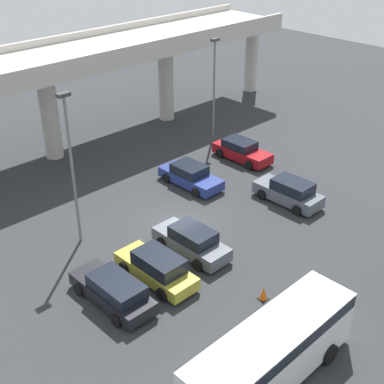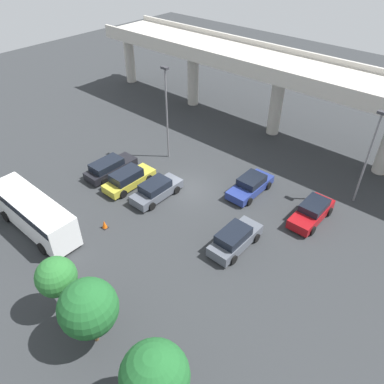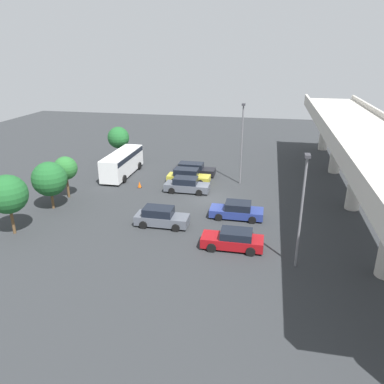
# 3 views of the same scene
# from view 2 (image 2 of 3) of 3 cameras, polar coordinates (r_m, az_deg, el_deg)

# --- Properties ---
(ground_plane) EXTENTS (97.73, 97.73, 0.00)m
(ground_plane) POSITION_cam_2_polar(r_m,az_deg,el_deg) (32.30, -0.67, 0.35)
(ground_plane) COLOR #2D3033
(highway_overpass) EXTENTS (46.91, 6.68, 8.04)m
(highway_overpass) POSITION_cam_2_polar(r_m,az_deg,el_deg) (39.37, 13.36, 17.14)
(highway_overpass) COLOR #BCB7AD
(highway_overpass) RESTS_ON ground_plane
(parked_car_0) EXTENTS (2.02, 4.88, 1.49)m
(parked_car_0) POSITION_cam_2_polar(r_m,az_deg,el_deg) (34.66, -12.42, 3.70)
(parked_car_0) COLOR black
(parked_car_0) RESTS_ON ground_plane
(parked_car_1) EXTENTS (2.00, 4.78, 1.59)m
(parked_car_1) POSITION_cam_2_polar(r_m,az_deg,el_deg) (32.78, -9.67, 2.00)
(parked_car_1) COLOR gold
(parked_car_1) RESTS_ON ground_plane
(parked_car_2) EXTENTS (2.00, 4.68, 1.56)m
(parked_car_2) POSITION_cam_2_polar(r_m,az_deg,el_deg) (31.19, -5.44, 0.32)
(parked_car_2) COLOR #515660
(parked_car_2) RESTS_ON ground_plane
(parked_car_3) EXTENTS (2.09, 4.69, 1.48)m
(parked_car_3) POSITION_cam_2_polar(r_m,az_deg,el_deg) (32.04, 8.91, 1.02)
(parked_car_3) COLOR navy
(parked_car_3) RESTS_ON ground_plane
(parked_car_4) EXTENTS (2.00, 4.52, 1.63)m
(parked_car_4) POSITION_cam_2_polar(r_m,az_deg,el_deg) (26.80, 6.54, -7.09)
(parked_car_4) COLOR #515660
(parked_car_4) RESTS_ON ground_plane
(parked_car_5) EXTENTS (2.01, 4.62, 1.50)m
(parked_car_5) POSITION_cam_2_polar(r_m,az_deg,el_deg) (30.35, 17.81, -2.88)
(parked_car_5) COLOR maroon
(parked_car_5) RESTS_ON ground_plane
(shuttle_bus) EXTENTS (8.39, 2.58, 2.75)m
(shuttle_bus) POSITION_cam_2_polar(r_m,az_deg,el_deg) (29.85, -23.04, -2.78)
(shuttle_bus) COLOR white
(shuttle_bus) RESTS_ON ground_plane
(lamp_post_near_aisle) EXTENTS (0.70, 0.35, 8.00)m
(lamp_post_near_aisle) POSITION_cam_2_polar(r_m,az_deg,el_deg) (31.46, 25.43, 5.53)
(lamp_post_near_aisle) COLOR slate
(lamp_post_near_aisle) RESTS_ON ground_plane
(lamp_post_mid_lot) EXTENTS (0.70, 0.35, 8.81)m
(lamp_post_mid_lot) POSITION_cam_2_polar(r_m,az_deg,el_deg) (34.45, -3.90, 12.67)
(lamp_post_mid_lot) COLOR slate
(lamp_post_mid_lot) RESTS_ON ground_plane
(tree_front_centre) EXTENTS (2.32, 2.32, 4.24)m
(tree_front_centre) POSITION_cam_2_polar(r_m,az_deg,el_deg) (22.61, -19.99, -12.08)
(tree_front_centre) COLOR brown
(tree_front_centre) RESTS_ON ground_plane
(tree_front_right) EXTENTS (3.19, 3.19, 4.52)m
(tree_front_right) POSITION_cam_2_polar(r_m,az_deg,el_deg) (20.94, -15.52, -16.67)
(tree_front_right) COLOR brown
(tree_front_right) RESTS_ON ground_plane
(tree_front_far_right) EXTENTS (3.12, 3.12, 4.97)m
(tree_front_far_right) POSITION_cam_2_polar(r_m,az_deg,el_deg) (17.96, -5.72, -26.10)
(tree_front_far_right) COLOR brown
(tree_front_far_right) RESTS_ON ground_plane
(traffic_cone) EXTENTS (0.44, 0.44, 0.70)m
(traffic_cone) POSITION_cam_2_polar(r_m,az_deg,el_deg) (29.13, -13.20, -4.85)
(traffic_cone) COLOR black
(traffic_cone) RESTS_ON ground_plane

